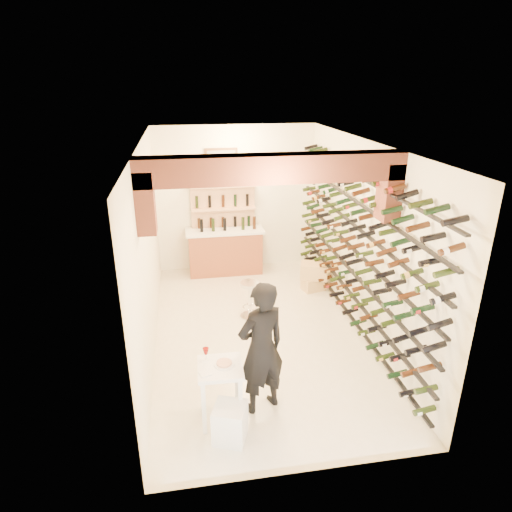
{
  "coord_description": "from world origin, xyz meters",
  "views": [
    {
      "loc": [
        -1.16,
        -6.57,
        4.09
      ],
      "look_at": [
        0.0,
        0.3,
        1.3
      ],
      "focal_mm": 31.21,
      "sensor_mm": 36.0,
      "label": 1
    }
  ],
  "objects_px": {
    "person": "(261,348)",
    "crate_lower": "(313,284)",
    "white_stool": "(230,423)",
    "tasting_table": "(220,376)",
    "chrome_barstool": "(250,297)",
    "wine_rack": "(350,243)",
    "back_counter": "(225,250)"
  },
  "relations": [
    {
      "from": "person",
      "to": "wine_rack",
      "type": "bearing_deg",
      "value": -156.44
    },
    {
      "from": "wine_rack",
      "to": "chrome_barstool",
      "type": "relative_size",
      "value": 8.21
    },
    {
      "from": "back_counter",
      "to": "person",
      "type": "height_order",
      "value": "person"
    },
    {
      "from": "wine_rack",
      "to": "chrome_barstool",
      "type": "xyz_separation_m",
      "value": [
        -1.6,
        0.55,
        -1.15
      ]
    },
    {
      "from": "wine_rack",
      "to": "person",
      "type": "distance_m",
      "value": 2.69
    },
    {
      "from": "wine_rack",
      "to": "white_stool",
      "type": "distance_m",
      "value": 3.54
    },
    {
      "from": "tasting_table",
      "to": "crate_lower",
      "type": "distance_m",
      "value": 4.14
    },
    {
      "from": "wine_rack",
      "to": "crate_lower",
      "type": "height_order",
      "value": "wine_rack"
    },
    {
      "from": "back_counter",
      "to": "person",
      "type": "bearing_deg",
      "value": -89.95
    },
    {
      "from": "back_counter",
      "to": "crate_lower",
      "type": "relative_size",
      "value": 3.81
    },
    {
      "from": "tasting_table",
      "to": "white_stool",
      "type": "height_order",
      "value": "tasting_table"
    },
    {
      "from": "back_counter",
      "to": "white_stool",
      "type": "xyz_separation_m",
      "value": [
        -0.46,
        -5.01,
        -0.3
      ]
    },
    {
      "from": "tasting_table",
      "to": "white_stool",
      "type": "bearing_deg",
      "value": -77.13
    },
    {
      "from": "white_stool",
      "to": "chrome_barstool",
      "type": "bearing_deg",
      "value": 76.59
    },
    {
      "from": "wine_rack",
      "to": "crate_lower",
      "type": "relative_size",
      "value": 12.76
    },
    {
      "from": "back_counter",
      "to": "person",
      "type": "relative_size",
      "value": 0.93
    },
    {
      "from": "person",
      "to": "chrome_barstool",
      "type": "xyz_separation_m",
      "value": [
        0.23,
        2.42,
        -0.51
      ]
    },
    {
      "from": "tasting_table",
      "to": "back_counter",
      "type": "bearing_deg",
      "value": 85.18
    },
    {
      "from": "crate_lower",
      "to": "wine_rack",
      "type": "bearing_deg",
      "value": -84.84
    },
    {
      "from": "tasting_table",
      "to": "crate_lower",
      "type": "height_order",
      "value": "tasting_table"
    },
    {
      "from": "white_stool",
      "to": "crate_lower",
      "type": "height_order",
      "value": "white_stool"
    },
    {
      "from": "tasting_table",
      "to": "chrome_barstool",
      "type": "bearing_deg",
      "value": 75.01
    },
    {
      "from": "back_counter",
      "to": "chrome_barstool",
      "type": "height_order",
      "value": "back_counter"
    },
    {
      "from": "wine_rack",
      "to": "person",
      "type": "bearing_deg",
      "value": -134.41
    },
    {
      "from": "back_counter",
      "to": "wine_rack",
      "type": "bearing_deg",
      "value": -55.34
    },
    {
      "from": "back_counter",
      "to": "white_stool",
      "type": "bearing_deg",
      "value": -95.3
    },
    {
      "from": "back_counter",
      "to": "tasting_table",
      "type": "bearing_deg",
      "value": -96.6
    },
    {
      "from": "wine_rack",
      "to": "white_stool",
      "type": "relative_size",
      "value": 12.13
    },
    {
      "from": "person",
      "to": "chrome_barstool",
      "type": "height_order",
      "value": "person"
    },
    {
      "from": "wine_rack",
      "to": "person",
      "type": "xyz_separation_m",
      "value": [
        -1.83,
        -1.86,
        -0.63
      ]
    },
    {
      "from": "person",
      "to": "crate_lower",
      "type": "height_order",
      "value": "person"
    },
    {
      "from": "wine_rack",
      "to": "white_stool",
      "type": "xyz_separation_m",
      "value": [
        -2.3,
        -2.36,
        -1.31
      ]
    }
  ]
}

